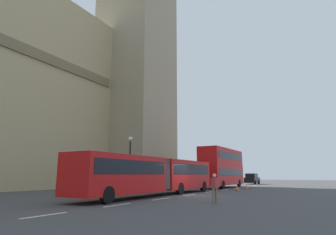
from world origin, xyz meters
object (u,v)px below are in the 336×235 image
sedan_lead (252,179)px  traffic_cone_middle (246,187)px  articulated_bus (156,173)px  double_decker_bus (222,166)px  traffic_cone_west (238,188)px  pedestrian_near_cones (215,187)px  street_lamp (130,160)px

sedan_lead → traffic_cone_middle: sedan_lead is taller
articulated_bus → double_decker_bus: size_ratio=1.60×
sedan_lead → articulated_bus: bearing=-179.7°
sedan_lead → traffic_cone_west: bearing=-170.3°
sedan_lead → pedestrian_near_cones: bearing=-169.9°
pedestrian_near_cones → street_lamp: bearing=60.4°
double_decker_bus → street_lamp: (-13.82, 4.50, 0.35)m
double_decker_bus → sedan_lead: size_ratio=2.44×
articulated_bus → street_lamp: bearing=60.7°
sedan_lead → pedestrian_near_cones: size_ratio=2.60×
pedestrian_near_cones → traffic_cone_middle: bearing=8.9°
double_decker_bus → street_lamp: 14.54m
traffic_cone_west → street_lamp: street_lamp is taller
double_decker_bus → pedestrian_near_cones: bearing=-162.4°
traffic_cone_middle → double_decker_bus: bearing=60.0°
traffic_cone_west → double_decker_bus: bearing=30.0°
articulated_bus → traffic_cone_middle: (14.30, -3.53, -1.46)m
traffic_cone_middle → articulated_bus: bearing=166.1°
traffic_cone_middle → pedestrian_near_cones: pedestrian_near_cones is taller
street_lamp → pedestrian_near_cones: street_lamp is taller
double_decker_bus → traffic_cone_middle: size_ratio=18.52×
traffic_cone_west → street_lamp: bearing=131.1°
double_decker_bus → traffic_cone_middle: 4.74m
sedan_lead → pedestrian_near_cones: sedan_lead is taller
sedan_lead → pedestrian_near_cones: 36.94m
street_lamp → traffic_cone_west: bearing=-48.9°
articulated_bus → traffic_cone_west: articulated_bus is taller
traffic_cone_west → traffic_cone_middle: bearing=3.3°
articulated_bus → pedestrian_near_cones: 7.34m
sedan_lead → traffic_cone_west: (-22.97, -3.94, -0.63)m
articulated_bus → traffic_cone_west: (9.76, -3.79, -1.46)m
double_decker_bus → street_lamp: size_ratio=2.04×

